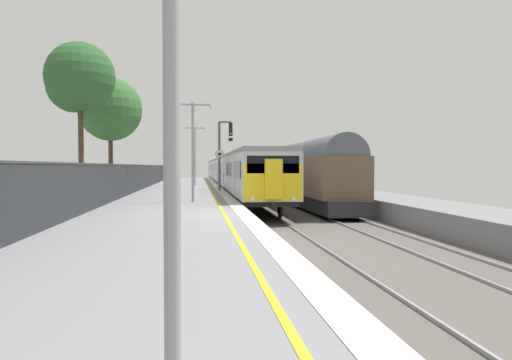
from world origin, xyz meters
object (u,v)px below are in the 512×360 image
object	(u,v)px
freight_train_adjacent_track	(275,170)
background_tree_left	(78,80)
commuter_train_at_platform	(227,171)
platform_lamp_near	(171,14)
signal_gantry	(223,147)
background_tree_centre	(111,111)
speed_limit_sign	(220,165)
platform_lamp_mid	(193,142)
platform_lamp_far	(195,151)

from	to	relation	value
freight_train_adjacent_track	background_tree_left	xyz separation A→B (m)	(-13.78, -18.08, 5.02)
commuter_train_at_platform	platform_lamp_near	bearing A→B (deg)	-94.20
signal_gantry	background_tree_centre	world-z (taller)	background_tree_centre
freight_train_adjacent_track	background_tree_left	bearing A→B (deg)	-127.31
speed_limit_sign	background_tree_centre	size ratio (longest dim) A/B	0.39
signal_gantry	speed_limit_sign	size ratio (longest dim) A/B	1.77
platform_lamp_mid	background_tree_centre	world-z (taller)	background_tree_centre
signal_gantry	background_tree_centre	distance (m)	8.69
signal_gantry	platform_lamp_mid	xyz separation A→B (m)	(-2.14, -12.36, -0.30)
platform_lamp_near	platform_lamp_far	distance (m)	38.39
signal_gantry	background_tree_centre	size ratio (longest dim) A/B	0.68
speed_limit_sign	background_tree_left	size ratio (longest dim) A/B	0.34
speed_limit_sign	background_tree_centre	xyz separation A→B (m)	(-7.12, -1.36, 3.52)
freight_train_adjacent_track	platform_lamp_near	xyz separation A→B (m)	(-7.62, -40.77, 1.56)
freight_train_adjacent_track	background_tree_centre	world-z (taller)	background_tree_centre
signal_gantry	background_tree_left	distance (m)	12.56
speed_limit_sign	platform_lamp_far	distance (m)	9.58
platform_lamp_near	platform_lamp_mid	distance (m)	19.20
platform_lamp_far	freight_train_adjacent_track	bearing A→B (deg)	17.31
commuter_train_at_platform	freight_train_adjacent_track	distance (m)	9.32
platform_lamp_far	background_tree_centre	xyz separation A→B (m)	(-5.35, -10.69, 2.23)
background_tree_centre	background_tree_left	bearing A→B (deg)	-99.16
platform_lamp_near	platform_lamp_far	xyz separation A→B (m)	(0.00, 38.39, 0.18)
platform_lamp_near	background_tree_left	size ratio (longest dim) A/B	0.58
background_tree_left	platform_lamp_near	bearing A→B (deg)	-74.81
commuter_train_at_platform	platform_lamp_near	xyz separation A→B (m)	(-3.61, -49.18, 1.68)
platform_lamp_far	background_tree_centre	world-z (taller)	background_tree_centre
platform_lamp_near	platform_lamp_mid	world-z (taller)	platform_lamp_near
platform_lamp_mid	background_tree_centre	xyz separation A→B (m)	(-5.35, 8.51, 2.45)
speed_limit_sign	background_tree_centre	world-z (taller)	background_tree_centre
background_tree_centre	freight_train_adjacent_track	bearing A→B (deg)	45.21
freight_train_adjacent_track	platform_lamp_mid	bearing A→B (deg)	-109.45
freight_train_adjacent_track	signal_gantry	bearing A→B (deg)	-120.76
background_tree_left	background_tree_centre	xyz separation A→B (m)	(0.81, 5.02, -1.05)
background_tree_centre	platform_lamp_mid	bearing A→B (deg)	-57.82
freight_train_adjacent_track	background_tree_left	size ratio (longest dim) A/B	5.37
freight_train_adjacent_track	speed_limit_sign	xyz separation A→B (m)	(-5.85, -11.70, 0.45)
platform_lamp_mid	platform_lamp_far	world-z (taller)	platform_lamp_far
platform_lamp_near	background_tree_centre	bearing A→B (deg)	100.93
freight_train_adjacent_track	platform_lamp_far	bearing A→B (deg)	-162.69
commuter_train_at_platform	speed_limit_sign	size ratio (longest dim) A/B	22.32
signal_gantry	platform_lamp_near	xyz separation A→B (m)	(-2.14, -31.56, -0.25)
platform_lamp_near	platform_lamp_mid	size ratio (longest dim) A/B	1.02
platform_lamp_far	speed_limit_sign	bearing A→B (deg)	-79.27
freight_train_adjacent_track	signal_gantry	world-z (taller)	signal_gantry
background_tree_centre	signal_gantry	bearing A→B (deg)	27.25
signal_gantry	speed_limit_sign	world-z (taller)	signal_gantry
background_tree_left	background_tree_centre	distance (m)	5.19
speed_limit_sign	background_tree_left	world-z (taller)	background_tree_left
signal_gantry	platform_lamp_mid	size ratio (longest dim) A/B	1.06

